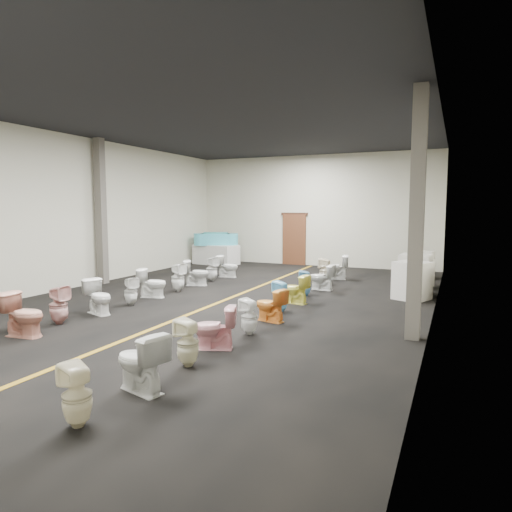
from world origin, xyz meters
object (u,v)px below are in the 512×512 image
at_px(bathtub, 216,239).
at_px(toilet_left_8, 196,273).
at_px(toilet_right_5, 270,305).
at_px(display_table, 216,254).
at_px(toilet_right_4, 249,317).
at_px(toilet_right_9, 322,277).
at_px(toilet_left_5, 131,291).
at_px(toilet_left_3, 59,305).
at_px(toilet_right_2, 188,343).
at_px(toilet_right_8, 305,283).
at_px(toilet_right_6, 281,296).
at_px(appliance_crate_d, 423,265).
at_px(appliance_crate_a, 412,281).
at_px(toilet_right_10, 325,271).
at_px(appliance_crate_c, 418,273).
at_px(toilet_right_7, 295,289).
at_px(toilet_right_3, 214,328).
at_px(toilet_left_4, 99,297).
at_px(toilet_right_0, 77,395).
at_px(toilet_left_2, 24,315).
at_px(toilet_left_7, 178,277).
at_px(toilet_right_11, 336,267).
at_px(toilet_right_1, 140,362).
at_px(toilet_left_9, 212,269).
at_px(toilet_left_6, 152,283).
at_px(appliance_crate_b, 415,274).

height_order(bathtub, toilet_left_8, bathtub).
bearing_deg(toilet_right_5, display_table, -130.13).
xyz_separation_m(toilet_left_8, toilet_right_5, (3.74, -3.20, -0.04)).
relative_size(toilet_right_4, toilet_right_9, 0.92).
bearing_deg(toilet_left_5, toilet_left_3, -160.39).
height_order(toilet_right_2, toilet_right_8, toilet_right_2).
xyz_separation_m(display_table, toilet_right_6, (5.64, -7.17, -0.05)).
bearing_deg(appliance_crate_d, appliance_crate_a, -90.00).
bearing_deg(bathtub, toilet_right_10, -51.53).
distance_m(appliance_crate_a, appliance_crate_c, 2.10).
distance_m(toilet_right_4, toilet_right_7, 3.01).
height_order(bathtub, appliance_crate_c, bathtub).
bearing_deg(toilet_right_3, toilet_right_2, -17.68).
relative_size(toilet_left_8, toilet_right_4, 1.13).
distance_m(toilet_left_4, toilet_right_0, 5.53).
height_order(appliance_crate_a, toilet_left_2, appliance_crate_a).
bearing_deg(toilet_right_7, toilet_right_5, 12.61).
distance_m(toilet_left_7, toilet_right_0, 8.03).
bearing_deg(appliance_crate_d, toilet_right_11, -150.74).
height_order(toilet_left_5, toilet_right_11, toilet_right_11).
distance_m(bathtub, appliance_crate_a, 9.39).
bearing_deg(toilet_right_8, appliance_crate_d, 137.96).
bearing_deg(toilet_right_8, toilet_left_2, -43.42).
bearing_deg(toilet_right_10, toilet_right_1, 1.42).
bearing_deg(toilet_left_5, toilet_right_8, -27.04).
bearing_deg(bathtub, toilet_right_3, -84.15).
distance_m(toilet_left_9, toilet_right_0, 9.89).
bearing_deg(toilet_right_9, toilet_left_2, -23.31).
bearing_deg(toilet_right_3, toilet_right_0, -21.12).
distance_m(toilet_left_4, toilet_right_3, 3.81).
bearing_deg(toilet_left_5, appliance_crate_a, -36.22).
bearing_deg(toilet_left_9, toilet_left_7, -165.83).
height_order(toilet_right_0, toilet_right_10, toilet_right_10).
relative_size(toilet_left_7, toilet_left_9, 1.02).
distance_m(appliance_crate_c, toilet_right_8, 3.87).
relative_size(toilet_right_6, toilet_right_10, 0.88).
xyz_separation_m(toilet_left_7, toilet_right_9, (3.66, 1.91, -0.04)).
height_order(toilet_left_4, toilet_right_3, toilet_left_4).
xyz_separation_m(toilet_right_1, toilet_right_9, (0.15, 8.09, -0.03)).
height_order(display_table, appliance_crate_a, appliance_crate_a).
xyz_separation_m(appliance_crate_a, toilet_left_6, (-6.33, -2.52, -0.11)).
distance_m(toilet_right_6, toilet_right_9, 3.09).
bearing_deg(toilet_right_5, toilet_right_3, 10.35).
relative_size(display_table, toilet_right_7, 2.54).
distance_m(bathtub, toilet_right_4, 10.85).
bearing_deg(toilet_right_11, toilet_right_8, -14.32).
distance_m(toilet_right_1, toilet_right_7, 6.01).
bearing_deg(toilet_right_9, appliance_crate_b, 107.57).
bearing_deg(toilet_left_6, appliance_crate_c, -67.42).
xyz_separation_m(appliance_crate_c, toilet_right_11, (-2.62, 0.35, 0.00)).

